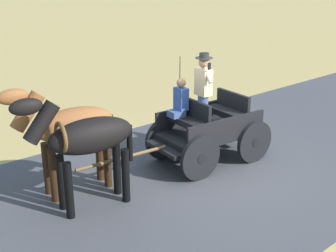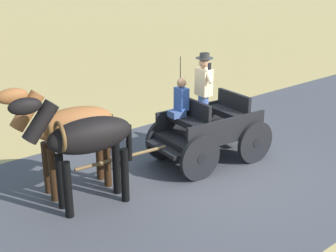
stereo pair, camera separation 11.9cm
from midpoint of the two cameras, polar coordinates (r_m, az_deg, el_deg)
name	(u,v)px [view 2 (the right image)]	position (r m, az deg, el deg)	size (l,w,h in m)	color
ground_plane	(219,167)	(9.94, 6.87, -5.19)	(200.00, 200.00, 0.00)	tan
road_surface	(219,167)	(9.94, 6.87, -5.17)	(6.38, 160.00, 0.01)	#424247
horse_drawn_carriage	(207,127)	(9.89, 5.33, -0.15)	(1.62, 4.52, 2.50)	black
horse_near_side	(85,139)	(7.93, -10.12, -1.61)	(0.77, 2.15, 2.21)	black
horse_off_side	(69,127)	(8.55, -12.11, -0.14)	(0.74, 2.14, 2.21)	brown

